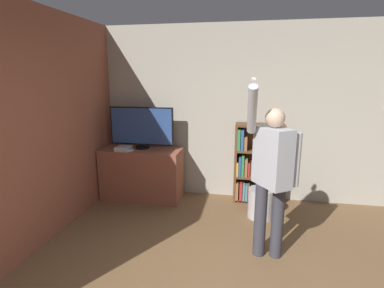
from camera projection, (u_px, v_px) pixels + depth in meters
wall_back at (251, 114)px, 4.62m from camera, size 6.62×0.09×2.70m
wall_side_brick at (49, 126)px, 3.53m from camera, size 0.06×4.73×2.70m
tv_ledge at (142, 173)px, 4.79m from camera, size 1.25×0.55×0.81m
television at (142, 127)px, 4.67m from camera, size 1.01×0.22×0.65m
game_console at (123, 148)px, 4.60m from camera, size 0.21×0.23×0.06m
remote_loose at (130, 151)px, 4.54m from camera, size 0.10×0.14×0.02m
bookshelf at (253, 166)px, 4.61m from camera, size 0.72×0.28×1.23m
person at (272, 171)px, 3.08m from camera, size 0.55×0.54×1.92m
waste_bin at (261, 203)px, 4.14m from camera, size 0.35×0.35×0.41m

